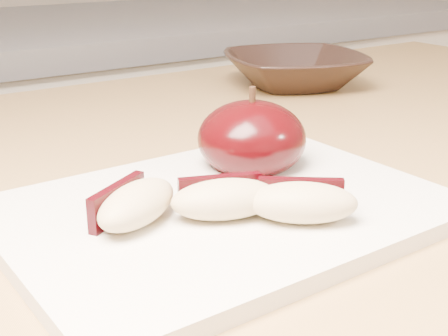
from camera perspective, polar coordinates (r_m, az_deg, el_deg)
cutting_board at (r=0.43m, az=0.00°, el=-3.89°), size 0.30×0.22×0.01m
apple_half at (r=0.49m, az=2.55°, el=2.69°), size 0.11×0.11×0.07m
apple_wedge_a at (r=0.40m, az=-8.17°, el=-3.25°), size 0.08×0.06×0.03m
apple_wedge_b at (r=0.40m, az=0.03°, el=-2.79°), size 0.08×0.06×0.03m
apple_wedge_c at (r=0.40m, az=7.12°, el=-3.07°), size 0.08×0.07×0.03m
bowl at (r=0.83m, az=6.48°, el=8.91°), size 0.23×0.23×0.04m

